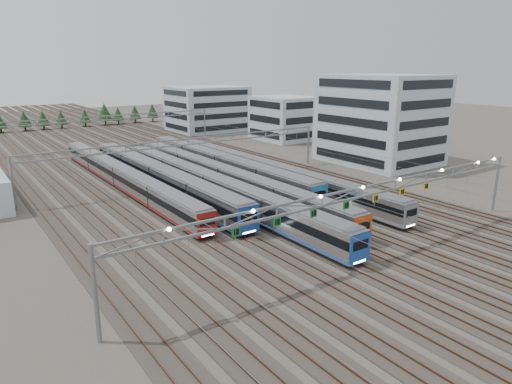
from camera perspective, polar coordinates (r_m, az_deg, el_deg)
ground at (r=51.73m, az=12.50°, el=-7.84°), size 400.00×400.00×0.00m
track_bed at (r=137.55m, az=-19.84°, el=6.87°), size 54.00×260.00×5.42m
train_a at (r=80.64m, az=-16.51°, el=1.92°), size 2.77×60.00×3.60m
train_b at (r=77.32m, az=-12.11°, el=1.84°), size 3.14×53.70×4.10m
train_c at (r=70.58m, az=-5.55°, el=0.72°), size 2.99×60.88×3.90m
train_d at (r=75.54m, az=-3.82°, el=1.74°), size 2.95×60.02×3.85m
train_e at (r=85.01m, az=-4.27°, el=3.39°), size 3.15×53.12×4.11m
train_f at (r=80.73m, az=1.52°, el=2.59°), size 2.79×60.31×3.63m
gantry_near at (r=49.27m, az=13.04°, el=-0.31°), size 56.36×0.61×8.08m
gantry_mid at (r=81.11m, az=-8.47°, el=5.60°), size 56.36×0.36×8.00m
gantry_far at (r=122.64m, az=-18.12°, el=8.37°), size 56.36×0.36×8.00m
depot_bldg_south at (r=100.87m, az=15.23°, el=8.77°), size 18.00×22.00×18.34m
depot_bldg_mid at (r=128.69m, az=3.60°, el=9.19°), size 14.00×16.00×11.81m
depot_bldg_north at (r=147.38m, az=-6.12°, el=10.32°), size 22.00×18.00×13.67m
treeline at (r=164.43m, az=-22.96°, el=8.82°), size 93.80×5.60×7.02m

